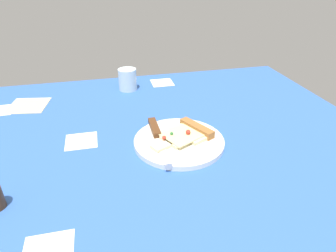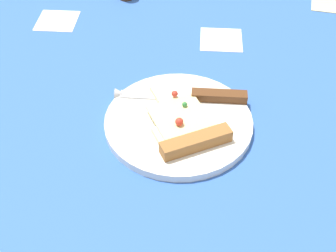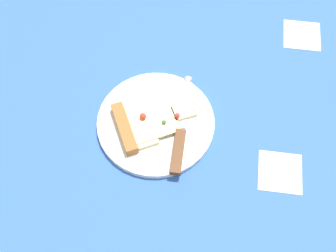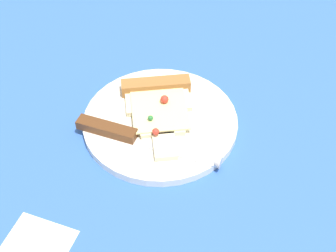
{
  "view_description": "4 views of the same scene",
  "coord_description": "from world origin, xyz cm",
  "views": [
    {
      "loc": [
        64.77,
        -17.4,
        46.19
      ],
      "look_at": [
        -8.0,
        -0.42,
        4.16
      ],
      "focal_mm": 31.79,
      "sensor_mm": 36.0,
      "label": 1
    },
    {
      "loc": [
        -6.58,
        58.56,
        54.96
      ],
      "look_at": [
        -2.77,
        5.03,
        2.67
      ],
      "focal_mm": 48.22,
      "sensor_mm": 36.0,
      "label": 2
    },
    {
      "loc": [
        -48.28,
        -6.54,
        82.55
      ],
      "look_at": [
        -5.85,
        -0.93,
        2.63
      ],
      "focal_mm": 45.49,
      "sensor_mm": 36.0,
      "label": 3
    },
    {
      "loc": [
        14.87,
        -47.38,
        56.22
      ],
      "look_at": [
        -2.03,
        -0.74,
        3.24
      ],
      "focal_mm": 49.11,
      "sensor_mm": 36.0,
      "label": 4
    }
  ],
  "objects": [
    {
      "name": "knife",
      "position": [
        -6.82,
        -3.81,
        2.04
      ],
      "size": [
        24.0,
        2.22,
        2.45
      ],
      "rotation": [
        0.0,
        0.0,
        4.71
      ],
      "color": "silver",
      "rests_on": "plate"
    },
    {
      "name": "pizza_slice",
      "position": [
        -5.55,
        4.29,
        2.23
      ],
      "size": [
        15.01,
        19.05,
        2.68
      ],
      "rotation": [
        0.0,
        0.0,
        3.61
      ],
      "color": "beige",
      "rests_on": "plate"
    },
    {
      "name": "plate",
      "position": [
        -4.37,
        1.96,
        0.72
      ],
      "size": [
        25.69,
        25.69,
        1.44
      ],
      "primitive_type": "cylinder",
      "color": "white",
      "rests_on": "ground_plane"
    },
    {
      "name": "ground_plane",
      "position": [
        -0.02,
        -0.05,
        -1.5
      ],
      "size": [
        126.33,
        126.33,
        3.0
      ],
      "color": "#3360B7",
      "rests_on": "ground"
    }
  ]
}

